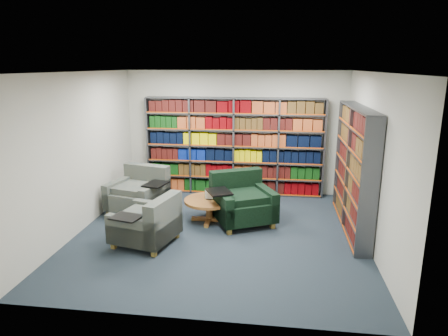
# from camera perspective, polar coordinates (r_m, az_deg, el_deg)

# --- Properties ---
(room_shell) EXTENTS (5.02, 5.02, 2.82)m
(room_shell) POSITION_cam_1_polar(r_m,az_deg,el_deg) (6.76, -0.66, 1.61)
(room_shell) COLOR black
(room_shell) RESTS_ON ground
(bookshelf_back) EXTENTS (4.00, 0.28, 2.20)m
(bookshelf_back) POSITION_cam_1_polar(r_m,az_deg,el_deg) (9.10, 1.43, 3.02)
(bookshelf_back) COLOR #47494F
(bookshelf_back) RESTS_ON ground
(bookshelf_right) EXTENTS (0.28, 2.50, 2.20)m
(bookshelf_right) POSITION_cam_1_polar(r_m,az_deg,el_deg) (7.48, 18.07, -0.23)
(bookshelf_right) COLOR #47494F
(bookshelf_right) RESTS_ON ground
(chair_teal_left) EXTENTS (1.29, 1.20, 0.90)m
(chair_teal_left) POSITION_cam_1_polar(r_m,az_deg,el_deg) (8.34, -11.88, -3.58)
(chair_teal_left) COLOR #0A1B30
(chair_teal_left) RESTS_ON ground
(chair_green_right) EXTENTS (1.39, 1.38, 0.94)m
(chair_green_right) POSITION_cam_1_polar(r_m,az_deg,el_deg) (7.63, 2.43, -4.89)
(chair_green_right) COLOR black
(chair_green_right) RESTS_ON ground
(chair_teal_front) EXTENTS (1.11, 1.19, 0.84)m
(chair_teal_front) POSITION_cam_1_polar(r_m,az_deg,el_deg) (6.79, -10.54, -7.98)
(chair_teal_front) COLOR #0A1B30
(chair_teal_front) RESTS_ON ground
(coffee_table) EXTENTS (0.94, 0.94, 0.66)m
(coffee_table) POSITION_cam_1_polar(r_m,az_deg,el_deg) (7.61, -2.15, -5.13)
(coffee_table) COLOR olive
(coffee_table) RESTS_ON ground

